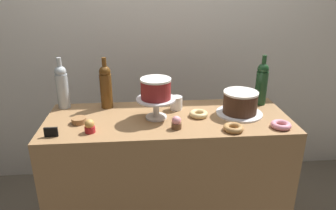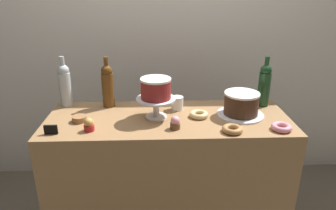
% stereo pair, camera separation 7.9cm
% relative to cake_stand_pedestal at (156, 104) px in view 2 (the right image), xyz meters
% --- Properties ---
extents(back_wall, '(6.00, 0.05, 2.60)m').
position_rel_cake_stand_pedestal_xyz_m(back_wall, '(0.07, 0.85, 0.32)').
color(back_wall, silver).
rests_on(back_wall, ground_plane).
extents(display_counter, '(1.45, 0.56, 0.89)m').
position_rel_cake_stand_pedestal_xyz_m(display_counter, '(0.07, -0.00, -0.53)').
color(display_counter, '#997047').
rests_on(display_counter, ground_plane).
extents(cake_stand_pedestal, '(0.23, 0.23, 0.12)m').
position_rel_cake_stand_pedestal_xyz_m(cake_stand_pedestal, '(0.00, 0.00, 0.00)').
color(cake_stand_pedestal, silver).
rests_on(cake_stand_pedestal, display_counter).
extents(white_layer_cake, '(0.18, 0.18, 0.12)m').
position_rel_cake_stand_pedestal_xyz_m(white_layer_cake, '(0.00, -0.00, 0.10)').
color(white_layer_cake, maroon).
rests_on(white_layer_cake, cake_stand_pedestal).
extents(silver_serving_platter, '(0.28, 0.28, 0.01)m').
position_rel_cake_stand_pedestal_xyz_m(silver_serving_platter, '(0.51, 0.02, -0.08)').
color(silver_serving_platter, white).
rests_on(silver_serving_platter, display_counter).
extents(chocolate_round_cake, '(0.21, 0.21, 0.13)m').
position_rel_cake_stand_pedestal_xyz_m(chocolate_round_cake, '(0.51, 0.02, -0.01)').
color(chocolate_round_cake, '#3D2619').
rests_on(chocolate_round_cake, silver_serving_platter).
extents(wine_bottle_amber, '(0.08, 0.08, 0.33)m').
position_rel_cake_stand_pedestal_xyz_m(wine_bottle_amber, '(-0.31, 0.20, 0.06)').
color(wine_bottle_amber, '#5B3814').
rests_on(wine_bottle_amber, display_counter).
extents(wine_bottle_clear, '(0.08, 0.08, 0.33)m').
position_rel_cake_stand_pedestal_xyz_m(wine_bottle_clear, '(-0.58, 0.22, 0.06)').
color(wine_bottle_clear, '#B2BCC1').
rests_on(wine_bottle_clear, display_counter).
extents(wine_bottle_green, '(0.08, 0.08, 0.33)m').
position_rel_cake_stand_pedestal_xyz_m(wine_bottle_green, '(0.69, 0.17, 0.06)').
color(wine_bottle_green, '#193D1E').
rests_on(wine_bottle_green, display_counter).
extents(cupcake_caramel, '(0.06, 0.06, 0.07)m').
position_rel_cake_stand_pedestal_xyz_m(cupcake_caramel, '(-0.36, -0.16, -0.05)').
color(cupcake_caramel, red).
rests_on(cupcake_caramel, display_counter).
extents(cupcake_strawberry, '(0.06, 0.06, 0.07)m').
position_rel_cake_stand_pedestal_xyz_m(cupcake_strawberry, '(0.10, -0.16, -0.05)').
color(cupcake_strawberry, brown).
rests_on(cupcake_strawberry, display_counter).
extents(donut_glazed, '(0.11, 0.11, 0.03)m').
position_rel_cake_stand_pedestal_xyz_m(donut_glazed, '(0.25, -0.01, -0.07)').
color(donut_glazed, '#E0C17F').
rests_on(donut_glazed, display_counter).
extents(donut_pink, '(0.11, 0.11, 0.03)m').
position_rel_cake_stand_pedestal_xyz_m(donut_pink, '(0.68, -0.19, -0.07)').
color(donut_pink, pink).
rests_on(donut_pink, display_counter).
extents(donut_maple, '(0.11, 0.11, 0.03)m').
position_rel_cake_stand_pedestal_xyz_m(donut_maple, '(0.41, -0.21, -0.07)').
color(donut_maple, '#B27F47').
rests_on(donut_maple, display_counter).
extents(cookie_stack, '(0.08, 0.08, 0.03)m').
position_rel_cake_stand_pedestal_xyz_m(cookie_stack, '(-0.44, -0.04, -0.07)').
color(cookie_stack, olive).
rests_on(cookie_stack, display_counter).
extents(price_sign_chalkboard, '(0.07, 0.01, 0.05)m').
position_rel_cake_stand_pedestal_xyz_m(price_sign_chalkboard, '(-0.56, -0.20, -0.06)').
color(price_sign_chalkboard, black).
rests_on(price_sign_chalkboard, display_counter).
extents(coffee_cup_ceramic, '(0.08, 0.08, 0.08)m').
position_rel_cake_stand_pedestal_xyz_m(coffee_cup_ceramic, '(0.13, 0.12, -0.04)').
color(coffee_cup_ceramic, white).
rests_on(coffee_cup_ceramic, display_counter).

